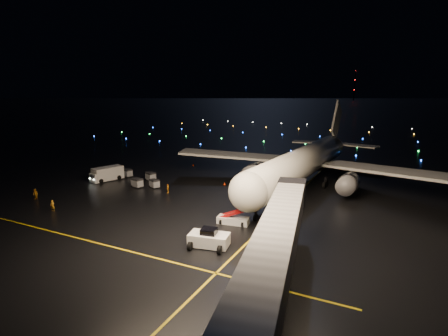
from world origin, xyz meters
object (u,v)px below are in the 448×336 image
at_px(airliner, 309,144).
at_px(crew_b, 35,194).
at_px(baggage_cart_3, 128,173).
at_px(baggage_cart_2, 137,183).
at_px(crew_c, 168,188).
at_px(belt_loader, 233,213).
at_px(crew_a, 53,205).
at_px(baggage_cart_1, 154,184).
at_px(service_truck, 108,174).
at_px(pushback_tug, 209,237).
at_px(baggage_cart_0, 151,176).

relative_size(airliner, crew_b, 29.57).
bearing_deg(airliner, baggage_cart_3, -158.13).
height_order(crew_b, baggage_cart_2, crew_b).
bearing_deg(baggage_cart_2, crew_c, 8.79).
distance_m(crew_c, baggage_cart_2, 7.15).
height_order(belt_loader, crew_a, belt_loader).
xyz_separation_m(crew_a, baggage_cart_2, (2.44, 15.58, -0.00)).
relative_size(baggage_cart_1, baggage_cart_3, 0.96).
xyz_separation_m(crew_b, baggage_cart_3, (2.48, 18.69, -0.11)).
bearing_deg(crew_b, crew_c, 37.33).
relative_size(crew_b, baggage_cart_2, 0.93).
bearing_deg(service_truck, pushback_tug, -12.86).
xyz_separation_m(airliner, belt_loader, (-3.79, -25.15, -6.03)).
bearing_deg(belt_loader, pushback_tug, -94.19).
bearing_deg(crew_c, crew_a, -52.82).
bearing_deg(baggage_cart_1, belt_loader, -1.60).
bearing_deg(airliner, crew_b, -136.97).
xyz_separation_m(belt_loader, baggage_cart_1, (-20.14, 9.65, -0.71)).
relative_size(pushback_tug, baggage_cart_0, 2.27).
distance_m(airliner, belt_loader, 26.14).
bearing_deg(crew_c, baggage_cart_1, -132.70).
xyz_separation_m(belt_loader, service_truck, (-31.57, 9.98, -0.13)).
distance_m(airliner, baggage_cart_2, 32.32).
height_order(pushback_tug, baggage_cart_2, pushback_tug).
xyz_separation_m(pushback_tug, crew_b, (-33.19, 2.80, -0.15)).
bearing_deg(pushback_tug, service_truck, 140.81).
xyz_separation_m(airliner, service_truck, (-35.36, -15.17, -6.15)).
relative_size(pushback_tug, crew_c, 2.78).
distance_m(service_truck, crew_b, 14.66).
height_order(service_truck, baggage_cart_0, service_truck).
height_order(baggage_cart_0, baggage_cart_1, baggage_cart_0).
relative_size(crew_b, baggage_cart_3, 0.96).
bearing_deg(crew_b, belt_loader, 8.55).
bearing_deg(baggage_cart_1, crew_b, -107.41).
bearing_deg(belt_loader, baggage_cart_0, 142.85).
height_order(airliner, service_truck, airliner).
distance_m(baggage_cart_0, baggage_cart_3, 6.30).
height_order(crew_c, baggage_cart_3, crew_c).
bearing_deg(pushback_tug, crew_c, 126.25).
bearing_deg(pushback_tug, baggage_cart_3, 134.34).
relative_size(crew_c, baggage_cart_1, 0.89).
xyz_separation_m(airliner, baggage_cart_0, (-27.77, -11.66, -6.67)).
relative_size(airliner, baggage_cart_1, 29.66).
distance_m(crew_a, crew_b, 7.62).
xyz_separation_m(belt_loader, baggage_cart_3, (-30.25, 14.07, -0.68)).
bearing_deg(baggage_cart_0, crew_a, -71.17).
distance_m(crew_b, baggage_cart_2, 16.27).
height_order(airliner, pushback_tug, airliner).
height_order(pushback_tug, crew_c, pushback_tug).
distance_m(belt_loader, baggage_cart_0, 27.52).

